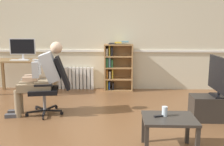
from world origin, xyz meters
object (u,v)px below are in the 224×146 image
object	(u,v)px
person_seated	(41,76)
drinking_glass	(165,111)
imac_monitor	(23,47)
tv_screen	(220,76)
computer_desk	(24,64)
keyboard	(20,60)
bookshelf	(117,66)
radiator	(76,78)
computer_mouse	(34,60)
spare_remote	(160,116)
office_chair	(52,84)
coffee_table	(169,123)
tv_stand	(217,108)

from	to	relation	value
person_seated	drinking_glass	size ratio (longest dim) A/B	10.53
imac_monitor	tv_screen	xyz separation A→B (m)	(3.78, -1.67, -0.31)
computer_desk	keyboard	distance (m)	0.18
keyboard	drinking_glass	xyz separation A→B (m)	(2.74, -2.47, -0.29)
imac_monitor	bookshelf	xyz separation A→B (m)	(2.12, 0.22, -0.46)
computer_desk	radiator	bearing A→B (deg)	19.46
keyboard	radiator	bearing A→B (deg)	25.23
computer_mouse	person_seated	world-z (taller)	person_seated
imac_monitor	bookshelf	size ratio (longest dim) A/B	0.51
person_seated	spare_remote	world-z (taller)	person_seated
office_chair	bookshelf	bearing A→B (deg)	136.48
tv_screen	coffee_table	size ratio (longest dim) A/B	1.50
computer_mouse	office_chair	world-z (taller)	office_chair
person_seated	coffee_table	distance (m)	2.29
radiator	bookshelf	bearing A→B (deg)	-5.60
tv_screen	drinking_glass	size ratio (longest dim) A/B	7.92
coffee_table	drinking_glass	size ratio (longest dim) A/B	5.28
imac_monitor	computer_mouse	world-z (taller)	imac_monitor
person_seated	radiator	bearing A→B (deg)	160.83
computer_mouse	keyboard	bearing A→B (deg)	-176.36
imac_monitor	office_chair	bearing A→B (deg)	-53.88
imac_monitor	computer_mouse	xyz separation A→B (m)	(0.33, -0.20, -0.26)
radiator	spare_remote	distance (m)	3.41
tv_stand	drinking_glass	distance (m)	1.46
keyboard	tv_screen	world-z (taller)	tv_screen
tv_screen	spare_remote	distance (m)	1.52
computer_mouse	bookshelf	world-z (taller)	bookshelf
computer_mouse	drinking_glass	size ratio (longest dim) A/B	0.85
computer_desk	tv_stand	size ratio (longest dim) A/B	1.58
radiator	drinking_glass	xyz separation A→B (m)	(1.62, -3.00, 0.21)
imac_monitor	person_seated	xyz separation A→B (m)	(0.89, -1.50, -0.37)
keyboard	spare_remote	world-z (taller)	keyboard
drinking_glass	computer_desk	bearing A→B (deg)	136.24
coffee_table	office_chair	bearing A→B (deg)	143.87
imac_monitor	tv_screen	distance (m)	4.14
radiator	keyboard	bearing A→B (deg)	-154.77
computer_desk	spare_remote	distance (m)	3.75
office_chair	coffee_table	bearing A→B (deg)	42.41
computer_desk	office_chair	world-z (taller)	office_chair
person_seated	tv_screen	xyz separation A→B (m)	(2.89, -0.17, 0.06)
office_chair	coffee_table	world-z (taller)	office_chair
computer_mouse	imac_monitor	bearing A→B (deg)	148.74
coffee_table	imac_monitor	bearing A→B (deg)	135.75
computer_desk	drinking_glass	bearing A→B (deg)	-43.76
keyboard	spare_remote	distance (m)	3.68
tv_stand	computer_mouse	bearing A→B (deg)	156.86
keyboard	computer_mouse	xyz separation A→B (m)	(0.31, 0.02, 0.01)
radiator	person_seated	size ratio (longest dim) A/B	0.70
person_seated	bookshelf	bearing A→B (deg)	132.89
computer_mouse	person_seated	xyz separation A→B (m)	(0.56, -1.30, -0.12)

